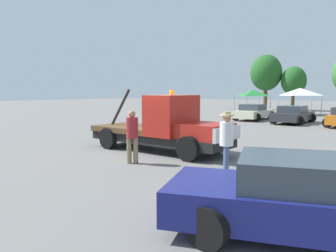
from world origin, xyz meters
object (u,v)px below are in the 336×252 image
object	(u,v)px
tow_truck	(166,128)
foreground_car	(318,200)
person_near_truck	(227,138)
parked_car_charcoal	(293,115)
canopy_tent_white	(300,92)
parked_car_cream	(254,112)
tree_right	(294,81)
tree_left	(266,73)
person_at_hood	(132,133)
canopy_tent_green	(253,93)

from	to	relation	value
tow_truck	foreground_car	world-z (taller)	tow_truck
tow_truck	foreground_car	bearing A→B (deg)	-33.92
person_near_truck	parked_car_charcoal	xyz separation A→B (m)	(-4.19, 16.89, -0.43)
foreground_car	canopy_tent_white	size ratio (longest dim) A/B	1.59
parked_car_charcoal	foreground_car	bearing A→B (deg)	-162.04
parked_car_cream	person_near_truck	bearing A→B (deg)	-160.44
tow_truck	tree_right	world-z (taller)	tree_right
tow_truck	person_near_truck	world-z (taller)	tow_truck
parked_car_charcoal	canopy_tent_white	bearing A→B (deg)	13.21
canopy_tent_white	tree_left	world-z (taller)	tree_left
person_at_hood	tree_right	xyz separation A→B (m)	(-7.16, 34.50, 2.70)
canopy_tent_green	tree_right	world-z (taller)	tree_right
tow_truck	person_at_hood	world-z (taller)	tow_truck
canopy_tent_white	tree_left	xyz separation A→B (m)	(-6.73, 6.62, 2.44)
tow_truck	parked_car_cream	world-z (taller)	tow_truck
person_near_truck	person_at_hood	world-z (taller)	person_near_truck
parked_car_cream	parked_car_charcoal	bearing A→B (deg)	-106.72
foreground_car	parked_car_cream	size ratio (longest dim) A/B	1.07
parked_car_cream	canopy_tent_white	xyz separation A→B (m)	(0.91, 8.61, 1.73)
tow_truck	person_at_hood	distance (m)	2.38
canopy_tent_green	tree_right	size ratio (longest dim) A/B	0.54
canopy_tent_green	tree_left	distance (m)	7.37
parked_car_cream	canopy_tent_green	distance (m)	9.64
tree_right	parked_car_charcoal	bearing A→B (deg)	-70.03
foreground_car	canopy_tent_green	size ratio (longest dim) A/B	1.77
tree_left	parked_car_charcoal	bearing A→B (deg)	-59.48
person_near_truck	parked_car_charcoal	size ratio (longest dim) A/B	0.37
tow_truck	parked_car_charcoal	xyz separation A→B (m)	(-0.49, 15.29, -0.31)
tow_truck	parked_car_charcoal	world-z (taller)	tow_truck
parked_car_cream	tree_right	xyz separation A→B (m)	(-2.51, 16.10, 3.07)
foreground_car	tree_left	size ratio (longest dim) A/B	0.74
foreground_car	parked_car_cream	bearing A→B (deg)	94.47
tow_truck	tree_left	xyz separation A→B (m)	(-9.94, 31.31, 3.86)
person_at_hood	parked_car_cream	distance (m)	18.99
parked_car_cream	canopy_tent_green	world-z (taller)	canopy_tent_green
canopy_tent_white	parked_car_cream	bearing A→B (deg)	-96.02
parked_car_charcoal	canopy_tent_green	size ratio (longest dim) A/B	1.64
person_near_truck	parked_car_cream	xyz separation A→B (m)	(-7.81, 17.69, -0.43)
foreground_car	tree_right	size ratio (longest dim) A/B	0.96
foreground_car	canopy_tent_green	world-z (taller)	canopy_tent_green
tree_left	person_at_hood	bearing A→B (deg)	-72.72
person_at_hood	canopy_tent_white	world-z (taller)	canopy_tent_white
person_near_truck	canopy_tent_green	distance (m)	28.87
tree_right	person_at_hood	bearing A→B (deg)	-78.28
tow_truck	tree_left	size ratio (longest dim) A/B	0.87
tree_left	tree_right	world-z (taller)	tree_left
canopy_tent_green	tree_left	xyz separation A→B (m)	(-1.53, 6.74, 2.56)
foreground_car	tree_left	distance (m)	39.57
parked_car_charcoal	tree_left	distance (m)	19.06
canopy_tent_white	tree_right	xyz separation A→B (m)	(-3.42, 7.49, 1.35)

